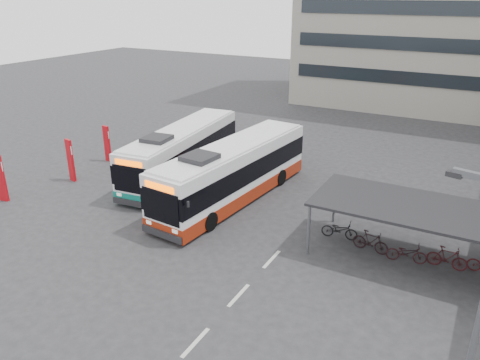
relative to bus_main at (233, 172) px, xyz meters
The scene contains 10 objects.
ground 5.50m from the bus_main, 65.83° to the right, with size 120.00×120.00×0.00m, color #28282B.
bike_shelter 10.77m from the bus_main, ahead, with size 10.00×4.00×2.54m.
road_markings 9.22m from the bus_main, 59.17° to the right, with size 0.15×7.60×0.01m.
bus_main is the anchor object (origin of this frame).
bus_teal 5.01m from the bus_main, 159.77° to the left, with size 3.58×11.40×3.31m.
pedestrian 3.04m from the bus_main, behind, with size 0.58×0.38×1.58m, color black.
lamp_post 16.82m from the bus_main, 41.20° to the right, with size 1.31×0.44×7.53m.
sign_totem_south 12.91m from the bus_main, 150.18° to the right, with size 0.59×0.26×2.72m.
sign_totem_mid 10.41m from the bus_main, 166.62° to the right, with size 0.57×0.30×2.66m.
sign_totem_north 10.85m from the bus_main, behind, with size 0.54×0.22×2.50m.
Camera 1 is at (9.85, -16.22, 11.00)m, focal length 35.00 mm.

